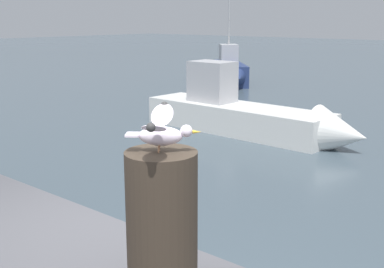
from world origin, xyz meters
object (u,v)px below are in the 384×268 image
at_px(mooring_post, 162,223).
at_px(boat_white, 253,116).
at_px(seagull, 161,130).
at_px(boat_navy, 231,71).

xyz_separation_m(mooring_post, boat_white, (-4.62, 7.97, -1.21)).
bearing_deg(boat_white, mooring_post, -59.91).
xyz_separation_m(seagull, boat_navy, (-10.53, 15.25, -1.64)).
xyz_separation_m(seagull, boat_white, (-4.62, 7.97, -1.73)).
bearing_deg(seagull, boat_white, 120.11).
distance_m(seagull, boat_white, 9.37).
bearing_deg(seagull, boat_navy, 124.62).
relative_size(seagull, boat_navy, 0.13).
relative_size(mooring_post, boat_white, 0.14).
distance_m(mooring_post, seagull, 0.51).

